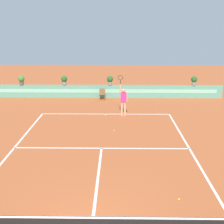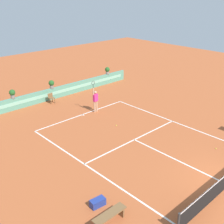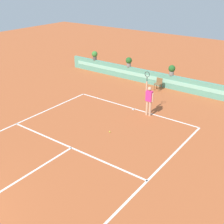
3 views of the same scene
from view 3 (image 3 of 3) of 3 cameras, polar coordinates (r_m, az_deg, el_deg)
name	(u,v)px [view 3 (image 3 of 3)]	position (r m, az deg, el deg)	size (l,w,h in m)	color
ground_plane	(65,151)	(13.68, -9.12, -7.64)	(60.00, 60.00, 0.00)	#B2562D
court_lines	(76,145)	(14.10, -7.06, -6.39)	(8.32, 11.94, 0.01)	white
back_wall_barrier	(168,81)	(21.24, 10.96, 5.90)	(18.00, 0.21, 1.00)	#599E84
ball_kid_chair	(158,83)	(20.79, 9.07, 5.56)	(0.44, 0.44, 0.85)	brown
tennis_player	(149,98)	(16.58, 7.25, 2.65)	(0.62, 0.22, 2.58)	tan
tennis_ball_mid_court	(110,132)	(15.04, -0.45, -3.90)	(0.07, 0.07, 0.07)	#CCE033
potted_plant_far_left	(95,55)	(24.50, -3.42, 11.10)	(0.48, 0.48, 0.72)	#514C47
potted_plant_left	(129,61)	(22.56, 3.31, 9.87)	(0.48, 0.48, 0.72)	gray
potted_plant_centre	(172,69)	(20.90, 11.62, 8.16)	(0.48, 0.48, 0.72)	gray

